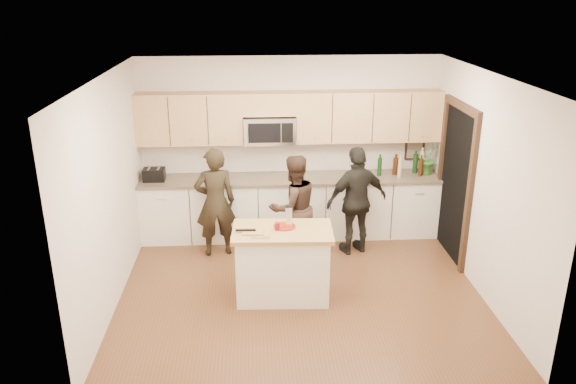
{
  "coord_description": "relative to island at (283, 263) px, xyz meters",
  "views": [
    {
      "loc": [
        -0.55,
        -6.29,
        3.63
      ],
      "look_at": [
        -0.13,
        0.35,
        1.2
      ],
      "focal_mm": 35.0,
      "sensor_mm": 36.0,
      "label": 1
    }
  ],
  "objects": [
    {
      "name": "dish_towel",
      "position": [
        -0.72,
        1.65,
        0.35
      ],
      "size": [
        0.34,
        0.6,
        0.48
      ],
      "color": "white",
      "rests_on": "ground"
    },
    {
      "name": "drink_glass",
      "position": [
        -0.06,
        -0.01,
        0.5
      ],
      "size": [
        0.06,
        0.06,
        0.1
      ],
      "primitive_type": "cylinder",
      "color": "maroon",
      "rests_on": "island"
    },
    {
      "name": "bottle_cluster",
      "position": [
        2.0,
        1.88,
        0.66
      ],
      "size": [
        0.76,
        0.32,
        0.38
      ],
      "color": "black",
      "rests_on": "back_cabinetry"
    },
    {
      "name": "red_plate",
      "position": [
        0.03,
        0.08,
        0.45
      ],
      "size": [
        0.26,
        0.26,
        0.02
      ],
      "primitive_type": "cylinder",
      "color": "maroon",
      "rests_on": "island"
    },
    {
      "name": "cutting_board",
      "position": [
        -0.35,
        -0.07,
        0.46
      ],
      "size": [
        0.26,
        0.18,
        0.02
      ],
      "primitive_type": "cube",
      "rotation": [
        0.0,
        0.0,
        -0.04
      ],
      "color": "#AF8848",
      "rests_on": "island"
    },
    {
      "name": "back_cabinetry",
      "position": [
        0.23,
        1.84,
        0.02
      ],
      "size": [
        4.5,
        0.66,
        0.94
      ],
      "color": "white",
      "rests_on": "ground"
    },
    {
      "name": "woman_left",
      "position": [
        -0.88,
        1.26,
        0.34
      ],
      "size": [
        0.64,
        0.48,
        1.58
      ],
      "primitive_type": "imported",
      "rotation": [
        0.0,
        0.0,
        3.33
      ],
      "color": "black",
      "rests_on": "ground"
    },
    {
      "name": "tongs",
      "position": [
        -0.44,
        -0.05,
        0.47
      ],
      "size": [
        0.24,
        0.04,
        0.02
      ],
      "primitive_type": "cube",
      "rotation": [
        0.0,
        0.0,
        -0.04
      ],
      "color": "black",
      "rests_on": "cutting_board"
    },
    {
      "name": "floor",
      "position": [
        0.23,
        0.15,
        -0.45
      ],
      "size": [
        4.5,
        4.5,
        0.0
      ],
      "primitive_type": "plane",
      "color": "brown",
      "rests_on": "ground"
    },
    {
      "name": "knife",
      "position": [
        -0.27,
        -0.23,
        0.47
      ],
      "size": [
        0.23,
        0.03,
        0.01
      ],
      "primitive_type": "cube",
      "rotation": [
        0.0,
        0.0,
        -0.04
      ],
      "color": "silver",
      "rests_on": "cutting_board"
    },
    {
      "name": "woman_right",
      "position": [
        1.12,
        1.19,
        0.33
      ],
      "size": [
        1.0,
        0.65,
        1.58
      ],
      "primitive_type": "imported",
      "rotation": [
        0.0,
        0.0,
        3.46
      ],
      "color": "black",
      "rests_on": "ground"
    },
    {
      "name": "woman_center",
      "position": [
        0.21,
        1.08,
        0.3
      ],
      "size": [
        0.9,
        0.82,
        1.51
      ],
      "primitive_type": "imported",
      "rotation": [
        0.0,
        0.0,
        3.57
      ],
      "color": "#312118",
      "rests_on": "ground"
    },
    {
      "name": "orchid",
      "position": [
        2.33,
        1.87,
        0.73
      ],
      "size": [
        0.34,
        0.32,
        0.49
      ],
      "primitive_type": "imported",
      "rotation": [
        0.0,
        0.0,
        0.51
      ],
      "color": "#3A752F",
      "rests_on": "back_cabinetry"
    },
    {
      "name": "island",
      "position": [
        0.0,
        0.0,
        0.0
      ],
      "size": [
        1.23,
        0.75,
        0.9
      ],
      "rotation": [
        0.0,
        0.0,
        -0.04
      ],
      "color": "white",
      "rests_on": "ground"
    },
    {
      "name": "doorway",
      "position": [
        2.46,
        1.05,
        0.7
      ],
      "size": [
        0.06,
        1.25,
        2.2
      ],
      "color": "black",
      "rests_on": "ground"
    },
    {
      "name": "toaster",
      "position": [
        -1.8,
        1.82,
        0.58
      ],
      "size": [
        0.31,
        0.22,
        0.19
      ],
      "color": "black",
      "rests_on": "back_cabinetry"
    },
    {
      "name": "microwave",
      "position": [
        -0.08,
        1.95,
        1.2
      ],
      "size": [
        0.76,
        0.41,
        0.4
      ],
      "color": "silver",
      "rests_on": "ground"
    },
    {
      "name": "upper_cabinetry",
      "position": [
        0.26,
        1.99,
        1.39
      ],
      "size": [
        4.5,
        0.33,
        0.75
      ],
      "color": "tan",
      "rests_on": "ground"
    },
    {
      "name": "box_grater",
      "position": [
        0.08,
        0.07,
        0.6
      ],
      "size": [
        0.09,
        0.06,
        0.27
      ],
      "color": "silver",
      "rests_on": "red_plate"
    },
    {
      "name": "framed_picture",
      "position": [
        2.18,
        2.14,
        0.83
      ],
      "size": [
        0.3,
        0.03,
        0.38
      ],
      "color": "black",
      "rests_on": "ground"
    },
    {
      "name": "room_shell",
      "position": [
        0.23,
        0.15,
        1.28
      ],
      "size": [
        4.52,
        4.02,
        2.71
      ],
      "color": "beige",
      "rests_on": "ground"
    }
  ]
}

